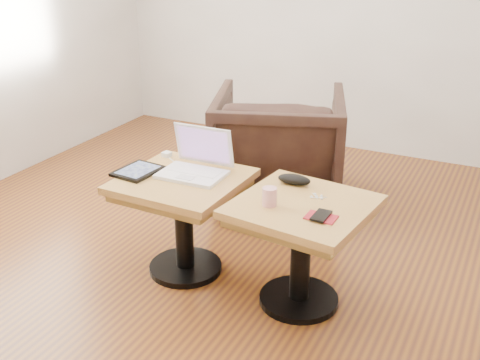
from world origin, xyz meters
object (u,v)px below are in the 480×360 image
at_px(side_table_left, 183,202).
at_px(striped_cup, 269,197).
at_px(side_table_right, 302,229).
at_px(laptop, 196,165).
at_px(armchair, 278,148).

height_order(side_table_left, striped_cup, striped_cup).
height_order(side_table_right, striped_cup, striped_cup).
distance_m(side_table_left, side_table_right, 0.66).
relative_size(side_table_left, laptop, 1.84).
height_order(side_table_left, laptop, laptop).
xyz_separation_m(laptop, armchair, (0.06, 0.95, -0.21)).
distance_m(side_table_left, striped_cup, 0.57).
xyz_separation_m(side_table_left, laptop, (0.03, 0.09, 0.18)).
distance_m(striped_cup, armchair, 1.23).
bearing_deg(side_table_left, striped_cup, -9.07).
distance_m(side_table_left, armchair, 1.04).
xyz_separation_m(side_table_right, armchair, (-0.56, 1.05, -0.03)).
bearing_deg(side_table_right, armchair, 125.42).
relative_size(laptop, armchair, 0.40).
bearing_deg(side_table_left, armchair, 86.19).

